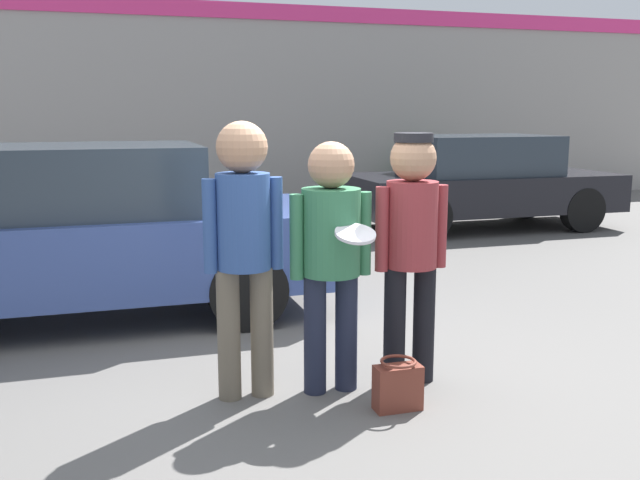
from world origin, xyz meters
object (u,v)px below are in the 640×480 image
object	(u,v)px
person_right	(411,235)
shrub	(425,176)
parked_car_near	(81,233)
person_middle_with_frisbee	(331,244)
parked_car_far	(481,182)
person_left	(244,234)
handbag	(398,386)

from	to	relation	value
person_right	shrub	distance (m)	9.98
person_right	parked_car_near	xyz separation A→B (m)	(-2.18, 2.31, -0.26)
person_middle_with_frisbee	person_right	world-z (taller)	person_right
person_right	parked_car_far	bearing A→B (deg)	56.27
parked_car_near	person_left	bearing A→B (deg)	-64.84
person_right	parked_car_far	xyz separation A→B (m)	(3.82, 5.72, -0.29)
person_right	handbag	world-z (taller)	person_right
person_middle_with_frisbee	handbag	world-z (taller)	person_middle_with_frisbee
shrub	parked_car_far	bearing A→B (deg)	-100.18
person_left	parked_car_near	bearing A→B (deg)	115.16
person_middle_with_frisbee	parked_car_far	bearing A→B (deg)	52.47
person_right	parked_car_near	distance (m)	3.18
shrub	handbag	xyz separation A→B (m)	(-4.65, -9.36, -0.38)
person_left	parked_car_near	xyz separation A→B (m)	(-1.05, 2.23, -0.31)
parked_car_near	shrub	xyz separation A→B (m)	(6.57, 6.64, -0.25)
person_middle_with_frisbee	person_right	distance (m)	0.57
person_left	person_middle_with_frisbee	xyz separation A→B (m)	(0.57, -0.07, -0.08)
parked_car_far	handbag	bearing A→B (deg)	-123.62
person_left	person_right	xyz separation A→B (m)	(1.13, -0.09, -0.05)
person_left	person_middle_with_frisbee	size ratio (longest dim) A/B	1.08
parked_car_near	handbag	xyz separation A→B (m)	(1.92, -2.72, -0.63)
person_left	person_right	size ratio (longest dim) A/B	1.05
person_left	person_middle_with_frisbee	world-z (taller)	person_left
person_left	handbag	size ratio (longest dim) A/B	5.50
person_middle_with_frisbee	parked_car_far	world-z (taller)	person_middle_with_frisbee
person_left	handbag	distance (m)	1.37
person_right	person_left	bearing A→B (deg)	175.67
handbag	person_middle_with_frisbee	bearing A→B (deg)	125.80
parked_car_near	shrub	world-z (taller)	parked_car_near
person_right	parked_car_near	size ratio (longest dim) A/B	0.40
parked_car_far	handbag	xyz separation A→B (m)	(-4.07, -6.13, -0.59)
parked_car_far	handbag	world-z (taller)	parked_car_far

